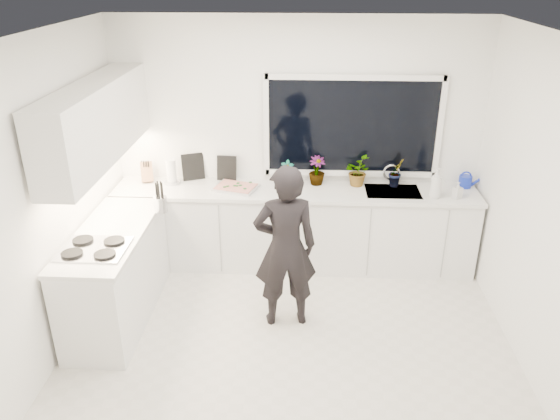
{
  "coord_description": "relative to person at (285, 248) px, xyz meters",
  "views": [
    {
      "loc": [
        0.13,
        -4.02,
        3.18
      ],
      "look_at": [
        -0.11,
        0.4,
        1.15
      ],
      "focal_mm": 35.0,
      "sensor_mm": 36.0,
      "label": 1
    }
  ],
  "objects": [
    {
      "name": "floor",
      "position": [
        0.06,
        -0.35,
        -0.81
      ],
      "size": [
        4.0,
        3.5,
        0.02
      ],
      "primitive_type": "cube",
      "color": "beige",
      "rests_on": "ground"
    },
    {
      "name": "wall_back",
      "position": [
        0.06,
        1.41,
        0.55
      ],
      "size": [
        4.0,
        0.02,
        2.7
      ],
      "primitive_type": "cube",
      "color": "white",
      "rests_on": "ground"
    },
    {
      "name": "wall_left",
      "position": [
        -1.95,
        -0.35,
        0.55
      ],
      "size": [
        0.02,
        3.5,
        2.7
      ],
      "primitive_type": "cube",
      "color": "white",
      "rests_on": "ground"
    },
    {
      "name": "wall_right",
      "position": [
        2.07,
        -0.35,
        0.55
      ],
      "size": [
        0.02,
        3.5,
        2.7
      ],
      "primitive_type": "cube",
      "color": "white",
      "rests_on": "ground"
    },
    {
      "name": "ceiling",
      "position": [
        0.06,
        -0.35,
        1.91
      ],
      "size": [
        4.0,
        3.5,
        0.02
      ],
      "primitive_type": "cube",
      "color": "white",
      "rests_on": "wall_back"
    },
    {
      "name": "window",
      "position": [
        0.66,
        1.38,
        0.75
      ],
      "size": [
        1.8,
        0.02,
        1.0
      ],
      "primitive_type": "cube",
      "color": "black",
      "rests_on": "wall_back"
    },
    {
      "name": "base_cabinets_back",
      "position": [
        0.06,
        1.1,
        -0.36
      ],
      "size": [
        3.92,
        0.58,
        0.88
      ],
      "primitive_type": "cube",
      "color": "white",
      "rests_on": "floor"
    },
    {
      "name": "base_cabinets_left",
      "position": [
        -1.61,
        0.0,
        -0.36
      ],
      "size": [
        0.58,
        1.6,
        0.88
      ],
      "primitive_type": "cube",
      "color": "white",
      "rests_on": "floor"
    },
    {
      "name": "countertop_back",
      "position": [
        0.06,
        1.09,
        0.1
      ],
      "size": [
        3.94,
        0.62,
        0.04
      ],
      "primitive_type": "cube",
      "color": "silver",
      "rests_on": "base_cabinets_back"
    },
    {
      "name": "countertop_left",
      "position": [
        -1.61,
        0.0,
        0.1
      ],
      "size": [
        0.62,
        1.6,
        0.04
      ],
      "primitive_type": "cube",
      "color": "silver",
      "rests_on": "base_cabinets_left"
    },
    {
      "name": "upper_cabinets",
      "position": [
        -1.73,
        0.35,
        1.05
      ],
      "size": [
        0.34,
        2.1,
        0.7
      ],
      "primitive_type": "cube",
      "color": "white",
      "rests_on": "wall_left"
    },
    {
      "name": "sink",
      "position": [
        1.11,
        1.1,
        0.07
      ],
      "size": [
        0.58,
        0.42,
        0.14
      ],
      "primitive_type": "cube",
      "color": "silver",
      "rests_on": "countertop_back"
    },
    {
      "name": "faucet",
      "position": [
        1.11,
        1.3,
        0.23
      ],
      "size": [
        0.03,
        0.03,
        0.22
      ],
      "primitive_type": "cylinder",
      "color": "silver",
      "rests_on": "countertop_back"
    },
    {
      "name": "stovetop",
      "position": [
        -1.63,
        -0.35,
        0.14
      ],
      "size": [
        0.56,
        0.48,
        0.03
      ],
      "primitive_type": "cube",
      "color": "black",
      "rests_on": "countertop_left"
    },
    {
      "name": "person",
      "position": [
        0.0,
        0.0,
        0.0
      ],
      "size": [
        0.64,
        0.47,
        1.6
      ],
      "primitive_type": "imported",
      "rotation": [
        0.0,
        0.0,
        3.31
      ],
      "color": "black",
      "rests_on": "floor"
    },
    {
      "name": "pizza_tray",
      "position": [
        -0.59,
        1.07,
        0.14
      ],
      "size": [
        0.52,
        0.44,
        0.03
      ],
      "primitive_type": "cube",
      "rotation": [
        0.0,
        0.0,
        -0.29
      ],
      "color": "#BBBABF",
      "rests_on": "countertop_back"
    },
    {
      "name": "pizza",
      "position": [
        -0.59,
        1.07,
        0.15
      ],
      "size": [
        0.47,
        0.39,
        0.01
      ],
      "primitive_type": "cube",
      "rotation": [
        0.0,
        0.0,
        -0.29
      ],
      "color": "red",
      "rests_on": "pizza_tray"
    },
    {
      "name": "watering_can",
      "position": [
        1.91,
        1.26,
        0.19
      ],
      "size": [
        0.19,
        0.19,
        0.13
      ],
      "primitive_type": "cylinder",
      "rotation": [
        0.0,
        0.0,
        -0.42
      ],
      "color": "#1227B1",
      "rests_on": "countertop_back"
    },
    {
      "name": "paper_towel_roll",
      "position": [
        -1.31,
        1.2,
        0.25
      ],
      "size": [
        0.13,
        0.13,
        0.26
      ],
      "primitive_type": "cylinder",
      "rotation": [
        0.0,
        0.0,
        -0.2
      ],
      "color": "silver",
      "rests_on": "countertop_back"
    },
    {
      "name": "knife_block",
      "position": [
        -1.6,
        1.24,
        0.23
      ],
      "size": [
        0.15,
        0.13,
        0.22
      ],
      "primitive_type": "cube",
      "rotation": [
        0.0,
        0.0,
        0.3
      ],
      "color": "#9A6147",
      "rests_on": "countertop_back"
    },
    {
      "name": "utensil_crock",
      "position": [
        -1.25,
        0.45,
        0.2
      ],
      "size": [
        0.16,
        0.16,
        0.16
      ],
      "primitive_type": "cylinder",
      "rotation": [
        0.0,
        0.0,
        -0.31
      ],
      "color": "silver",
      "rests_on": "countertop_left"
    },
    {
      "name": "picture_frame_large",
      "position": [
        -0.72,
        1.34,
        0.26
      ],
      "size": [
        0.22,
        0.04,
        0.28
      ],
      "primitive_type": "cube",
      "rotation": [
        0.0,
        0.0,
        -0.08
      ],
      "color": "black",
      "rests_on": "countertop_back"
    },
    {
      "name": "picture_frame_small",
      "position": [
        -1.1,
        1.34,
        0.27
      ],
      "size": [
        0.24,
        0.12,
        0.3
      ],
      "primitive_type": "cube",
      "rotation": [
        0.0,
        0.0,
        0.41
      ],
      "color": "black",
      "rests_on": "countertop_back"
    },
    {
      "name": "herb_plants",
      "position": [
        0.64,
        1.26,
        0.28
      ],
      "size": [
        1.37,
        0.3,
        0.33
      ],
      "color": "#26662D",
      "rests_on": "countertop_back"
    },
    {
      "name": "soap_bottles",
      "position": [
        1.56,
        0.95,
        0.27
      ],
      "size": [
        0.35,
        0.14,
        0.33
      ],
      "color": "#D8BF66",
      "rests_on": "countertop_back"
    }
  ]
}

